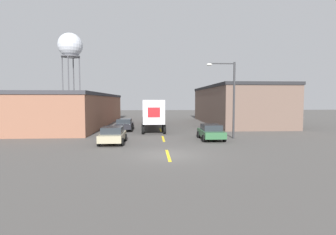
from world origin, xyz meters
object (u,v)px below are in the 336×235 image
Objects in this scene: parked_car_right_near at (211,132)px; water_tower at (70,46)px; parked_car_left_near at (113,135)px; parked_car_left_far at (124,124)px; semi_truck at (152,111)px; street_lamp at (230,94)px.

water_tower is at bearing 120.50° from parked_car_right_near.
parked_car_left_near is 51.28m from water_tower.
parked_car_left_far is at bearing -64.69° from water_tower.
parked_car_right_near is at bearing -65.96° from semi_truck.
water_tower is at bearing 120.32° from semi_truck.
semi_truck reaches higher than parked_car_left_far.
semi_truck is 13.28m from street_lamp.
semi_truck reaches higher than parked_car_right_near.
parked_car_left_far is at bearing 146.41° from street_lamp.
parked_car_left_near is at bearing -106.02° from semi_truck.
semi_truck is at bearing -57.93° from water_tower.
parked_car_left_far is 1.00× the size of parked_car_left_near.
parked_car_right_near is 53.53m from water_tower.
semi_truck is 41.08m from water_tower.
water_tower is (-20.33, 32.45, 14.88)m from semi_truck.
street_lamp is (10.88, 2.34, 3.56)m from parked_car_left_near.
parked_car_left_far is (-3.33, -3.51, -1.52)m from semi_truck.
semi_truck is at bearing 46.52° from parked_car_left_far.
street_lamp is at bearing -33.59° from parked_car_left_far.
semi_truck reaches higher than parked_car_left_near.
parked_car_left_far is 43.02m from water_tower.
water_tower reaches higher than street_lamp.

